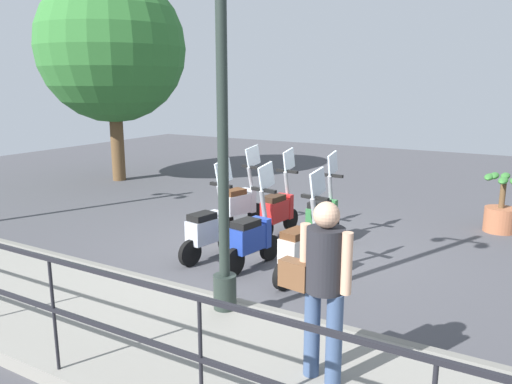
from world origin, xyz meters
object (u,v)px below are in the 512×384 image
Objects in this scene: lamp_post_near at (223,148)px; scooter_near_1 at (252,236)px; tree_large at (112,48)px; scooter_near_2 at (209,229)px; scooter_near_0 at (302,247)px; potted_palm at (501,208)px; scooter_far_2 at (240,203)px; scooter_far_0 at (323,215)px; pedestrian_with_bag at (322,278)px; scooter_far_1 at (278,209)px.

scooter_near_1 is (1.59, 0.59, -1.51)m from lamp_post_near.
lamp_post_near is 9.33m from tree_large.
scooter_near_0 is at bearing -82.59° from scooter_near_2.
potted_palm is 4.78m from scooter_far_2.
potted_palm is at bearing -46.08° from scooter_far_0.
scooter_far_0 is at bearing 131.37° from potted_palm.
pedestrian_with_bag reaches higher than scooter_far_0.
scooter_near_1 is 1.00× the size of scooter_far_2.
scooter_near_2 and scooter_far_2 have the same top height.
pedestrian_with_bag is 11.12m from tree_large.
scooter_near_0 and scooter_far_2 have the same top height.
scooter_near_0 is 2.75m from scooter_far_2.
scooter_near_2 is (2.33, 2.83, -0.60)m from pedestrian_with_bag.
pedestrian_with_bag is at bearing -125.77° from tree_large.
tree_large is (5.59, 7.30, 1.59)m from lamp_post_near.
lamp_post_near is 2.57m from scooter_near_2.
scooter_far_2 is at bearing 90.24° from scooter_far_0.
tree_large is 3.62× the size of scooter_near_0.
lamp_post_near is at bearing -157.30° from scooter_far_1.
scooter_near_0 is at bearing 151.48° from potted_palm.
scooter_far_1 is at bearing -110.67° from tree_large.
tree_large is 10.21m from potted_palm.
tree_large reaches higher than scooter_near_0.
scooter_far_0 is at bearing 2.64° from lamp_post_near.
scooter_near_1 is at bearing 167.41° from scooter_far_0.
tree_large is 6.69m from scooter_far_2.
tree_large reaches higher than scooter_far_0.
tree_large is 3.62× the size of scooter_far_1.
lamp_post_near is 3.55m from scooter_far_0.
scooter_near_1 is (-3.87, 3.00, 0.04)m from potted_palm.
potted_palm is (5.46, -2.41, -1.55)m from lamp_post_near.
scooter_far_2 is at bearing 45.68° from scooter_near_1.
potted_palm is at bearing -34.07° from scooter_near_2.
scooter_near_1 is 1.00× the size of scooter_far_1.
scooter_far_2 is (-2.31, -5.46, -3.10)m from tree_large.
potted_palm is 0.69× the size of scooter_near_1.
pedestrian_with_bag is at bearing -140.97° from scooter_near_0.
scooter_far_0 is 1.70m from scooter_far_2.
pedestrian_with_bag is 3.18m from scooter_near_1.
lamp_post_near is 2.62× the size of pedestrian_with_bag.
scooter_near_2 reaches higher than potted_palm.
scooter_far_1 is (-2.38, -6.30, -3.10)m from tree_large.
tree_large is 3.62× the size of scooter_near_2.
scooter_far_0 is (3.21, 0.15, -1.51)m from lamp_post_near.
scooter_near_2 is (0.07, 1.61, 0.00)m from scooter_near_0.
potted_palm is at bearing -17.97° from scooter_near_0.
scooter_far_1 is (-2.25, 3.41, 0.04)m from potted_palm.
scooter_near_0 is (2.26, 1.22, -0.60)m from pedestrian_with_bag.
scooter_far_2 is at bearing 29.33° from lamp_post_near.
lamp_post_near reaches higher than potted_palm.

